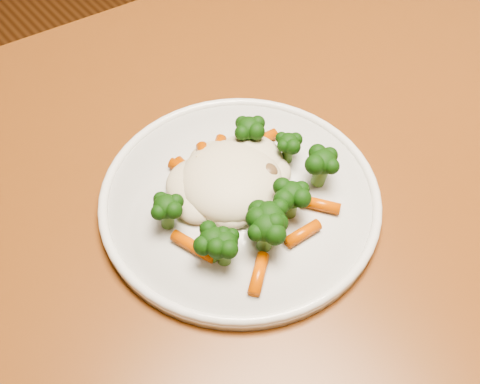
{
  "coord_description": "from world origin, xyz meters",
  "views": [
    {
      "loc": [
        -0.05,
        -0.55,
        1.25
      ],
      "look_at": [
        0.19,
        -0.25,
        0.77
      ],
      "focal_mm": 45.0,
      "sensor_mm": 36.0,
      "label": 1
    }
  ],
  "objects": [
    {
      "name": "meal",
      "position": [
        0.19,
        -0.26,
        0.78
      ],
      "size": [
        0.2,
        0.18,
        0.05
      ],
      "color": "beige",
      "rests_on": "plate"
    },
    {
      "name": "dining_table",
      "position": [
        0.1,
        -0.27,
        0.66
      ],
      "size": [
        1.35,
        0.99,
        0.75
      ],
      "rotation": [
        0.0,
        0.0,
        -0.13
      ],
      "color": "brown",
      "rests_on": "ground"
    },
    {
      "name": "plate",
      "position": [
        0.19,
        -0.25,
        0.76
      ],
      "size": [
        0.29,
        0.29,
        0.01
      ],
      "primitive_type": "cylinder",
      "color": "silver",
      "rests_on": "dining_table"
    }
  ]
}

